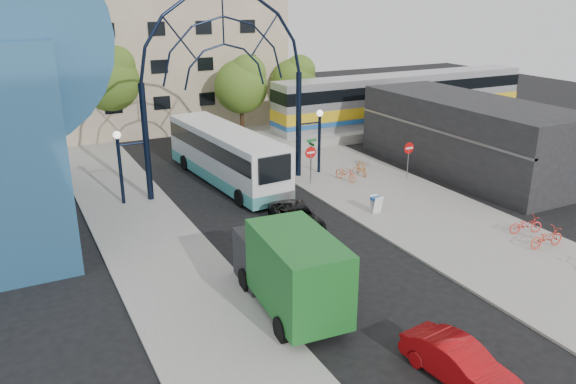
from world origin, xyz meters
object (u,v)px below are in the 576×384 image
street_name_sign (311,151)px  tree_north_b (110,77)px  sandwich_board (376,202)px  bike_near_b (361,168)px  do_not_enter_sign (409,152)px  bike_far_c (547,238)px  gateway_arch (224,50)px  tree_north_a (243,83)px  tree_north_c (295,79)px  train_car (404,98)px  red_sedan (459,363)px  green_truck (288,268)px  bike_near_a (346,173)px  black_suv (297,217)px  bike_far_a (526,225)px  city_bus (226,155)px  stop_sign (311,156)px

street_name_sign → tree_north_b: tree_north_b is taller
sandwich_board → bike_near_b: size_ratio=0.61×
do_not_enter_sign → bike_far_c: bearing=-93.9°
bike_far_c → gateway_arch: bearing=38.7°
tree_north_a → tree_north_b: size_ratio=0.88×
do_not_enter_sign → tree_north_c: size_ratio=0.38×
street_name_sign → train_car: size_ratio=0.11×
tree_north_c → red_sedan: size_ratio=1.63×
green_truck → bike_near_b: bearing=50.6°
street_name_sign → bike_near_a: 2.74m
street_name_sign → black_suv: size_ratio=0.63×
train_car → green_truck: train_car is taller
bike_far_c → red_sedan: bearing=122.2°
bike_near_a → bike_far_a: 11.96m
street_name_sign → red_sedan: 20.39m
tree_north_a → tree_north_c: (6.00, 2.00, -0.33)m
bike_near_a → black_suv: bearing=-154.3°
do_not_enter_sign → sandwich_board: bearing=-143.3°
do_not_enter_sign → city_bus: (-10.63, 5.38, -0.16)m
sandwich_board → tree_north_c: 23.17m
street_name_sign → black_suv: street_name_sign is taller
stop_sign → sandwich_board: stop_sign is taller
bike_far_a → do_not_enter_sign: bearing=15.4°
stop_sign → sandwich_board: size_ratio=2.53×
bike_near_a → red_sedan: bearing=-126.1°
stop_sign → do_not_enter_sign: (6.20, -2.00, -0.02)m
train_car → bike_near_b: size_ratio=15.38×
sandwich_board → train_car: bearing=48.1°
green_truck → bike_far_c: bearing=-0.2°
sandwich_board → tree_north_a: size_ratio=0.14×
train_car → bike_far_c: train_car is taller
do_not_enter_sign → bike_far_a: size_ratio=1.40×
black_suv → red_sedan: size_ratio=1.12×
tree_north_a → green_truck: 28.15m
red_sedan → street_name_sign: bearing=66.2°
city_bus → bike_far_a: size_ratio=7.22×
stop_sign → city_bus: bearing=142.7°
green_truck → bike_near_b: size_ratio=4.19×
bike_far_a → bike_far_c: 1.71m
sandwich_board → train_car: 21.65m
tree_north_b → bike_near_a: (11.12, -18.34, -4.67)m
train_car → city_bus: 20.75m
bike_far_a → bike_near_a: bearing=34.0°
bike_near_b → bike_far_c: bearing=-76.5°
city_bus → green_truck: bearing=-107.2°
gateway_arch → tree_north_b: bearing=103.7°
black_suv → sandwich_board: bearing=4.9°
bike_far_a → black_suv: bearing=75.4°
city_bus → bike_near_b: size_ratio=7.83×
tree_north_c → red_sedan: bearing=-109.9°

